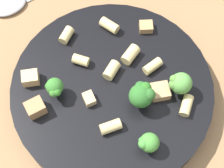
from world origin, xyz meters
TOP-DOWN VIEW (x-y plane):
  - ground_plane at (0.00, 0.00)m, footprint 2.00×2.00m
  - pasta_bowl at (0.00, 0.00)m, footprint 0.28×0.28m
  - broccoli_floret_0 at (0.01, 0.04)m, footprint 0.04×0.03m
  - broccoli_floret_1 at (-0.03, 0.09)m, footprint 0.03×0.03m
  - broccoli_floret_2 at (0.04, -0.07)m, footprint 0.03×0.02m
  - broccoli_floret_3 at (0.06, 0.07)m, footprint 0.03×0.03m
  - rigatoni_0 at (-0.09, -0.04)m, footprint 0.02×0.03m
  - rigatoni_1 at (-0.05, 0.01)m, footprint 0.03×0.02m
  - rigatoni_2 at (-0.02, -0.01)m, footprint 0.03×0.02m
  - rigatoni_3 at (-0.02, -0.05)m, footprint 0.01×0.02m
  - rigatoni_4 at (-0.01, 0.10)m, footprint 0.03×0.01m
  - rigatoni_5 at (-0.05, 0.04)m, footprint 0.03×0.03m
  - rigatoni_6 at (0.06, 0.02)m, footprint 0.03×0.03m
  - rigatoni_7 at (-0.05, -0.09)m, footprint 0.02×0.02m
  - chicken_chunk_0 at (0.03, -0.02)m, footprint 0.02×0.02m
  - chicken_chunk_1 at (0.03, -0.11)m, footprint 0.03×0.03m
  - chicken_chunk_2 at (-0.11, 0.01)m, footprint 0.02×0.02m
  - chicken_chunk_3 at (-0.01, 0.06)m, footprint 0.03×0.03m
  - chicken_chunk_4 at (0.07, -0.08)m, footprint 0.03×0.03m
  - spoon at (-0.11, -0.20)m, footprint 0.15×0.12m

SIDE VIEW (x-z plane):
  - ground_plane at x=0.00m, z-range 0.00..0.00m
  - spoon at x=-0.11m, z-range 0.00..0.01m
  - pasta_bowl at x=0.00m, z-range 0.00..0.04m
  - chicken_chunk_2 at x=-0.11m, z-range 0.03..0.04m
  - chicken_chunk_0 at x=0.03m, z-range 0.03..0.04m
  - rigatoni_5 at x=-0.05m, z-range 0.03..0.05m
  - chicken_chunk_3 at x=-0.01m, z-range 0.03..0.05m
  - rigatoni_3 at x=-0.02m, z-range 0.03..0.05m
  - rigatoni_4 at x=-0.01m, z-range 0.03..0.05m
  - rigatoni_7 at x=-0.05m, z-range 0.03..0.05m
  - rigatoni_6 at x=0.06m, z-range 0.03..0.05m
  - rigatoni_0 at x=-0.09m, z-range 0.03..0.05m
  - rigatoni_2 at x=-0.02m, z-range 0.03..0.05m
  - rigatoni_1 at x=-0.05m, z-range 0.03..0.05m
  - chicken_chunk_1 at x=0.03m, z-range 0.03..0.05m
  - chicken_chunk_4 at x=0.07m, z-range 0.03..0.05m
  - broccoli_floret_3 at x=0.06m, z-range 0.04..0.07m
  - broccoli_floret_2 at x=0.04m, z-range 0.04..0.07m
  - broccoli_floret_1 at x=-0.03m, z-range 0.04..0.08m
  - broccoli_floret_0 at x=0.01m, z-range 0.04..0.08m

